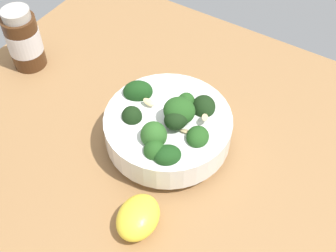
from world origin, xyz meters
TOP-DOWN VIEW (x-y plane):
  - ground_plane at (0.00, 0.00)cm, footprint 69.60×69.60cm
  - bowl_of_broccoli at (2.43, -3.79)cm, footprint 18.73×18.78cm
  - lemon_wedge at (-11.20, -7.72)cm, footprint 7.69×6.40cm
  - bottle_tall at (4.90, 26.99)cm, footprint 5.86×5.86cm

SIDE VIEW (x-z plane):
  - ground_plane at x=0.00cm, z-range -3.21..0.00cm
  - lemon_wedge at x=-11.20cm, z-range 0.00..3.81cm
  - bowl_of_broccoli at x=2.43cm, z-range -1.09..9.26cm
  - bottle_tall at x=4.90cm, z-range -0.29..11.07cm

